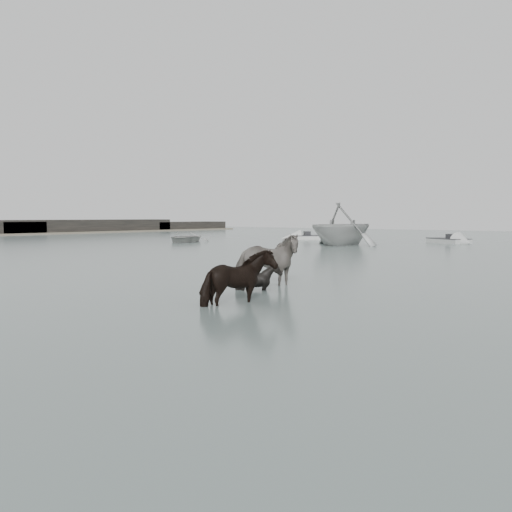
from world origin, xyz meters
The scene contains 9 objects.
ground centered at (0.00, 0.00, 0.00)m, with size 140.00×140.00×0.00m, color #52625C.
pony_pinto centered at (-0.51, 2.91, 0.90)m, with size 0.97×2.14×1.81m, color black.
pony_dark centered at (1.08, -0.10, 0.78)m, with size 1.56×1.33×1.57m, color black.
pony_black centered at (-0.06, 1.99, 0.58)m, with size 0.93×1.05×1.16m, color black.
rowboat_lead centered at (-21.62, 18.91, 0.47)m, with size 3.22×4.50×0.93m, color #B0B0AB.
rowboat_trail centered at (-9.45, 23.24, 1.61)m, with size 5.28×6.12×3.23m, color #ADB0AD.
skiff_outer centered at (-16.03, 29.89, 0.38)m, with size 6.26×1.60×0.75m, color beige, non-canonical shape.
skiff_mid centered at (-4.45, 31.20, 0.38)m, with size 4.66×1.60×0.75m, color #AEB1AE, non-canonical shape.
distant_shore centered at (-50.00, 16.74, 0.74)m, with size 6.00×70.00×1.90m.
Camera 1 is at (8.77, -8.88, 2.06)m, focal length 35.00 mm.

